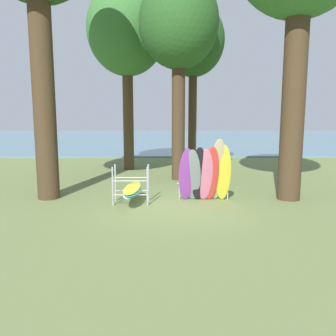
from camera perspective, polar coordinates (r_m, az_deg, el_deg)
name	(u,v)px	position (r m, az deg, el deg)	size (l,w,h in m)	color
ground_plane	(170,207)	(11.04, 0.30, -6.35)	(80.00, 80.00, 0.00)	olive
lake_water	(166,138)	(41.16, -0.29, 4.88)	(80.00, 36.00, 0.10)	slate
tree_mid_behind	(193,42)	(18.05, 4.16, 19.84)	(3.05, 3.05, 8.20)	#42301E
tree_far_left_back	(127,31)	(18.77, -6.77, 21.37)	(3.98, 3.98, 9.37)	#4C3823
tree_far_right_back	(179,26)	(15.72, 1.77, 22.22)	(3.36, 3.36, 8.62)	#42301E
leaning_board_pile	(205,174)	(11.46, 6.13, -0.98)	(1.80, 0.91, 2.14)	purple
board_storage_rack	(132,189)	(11.39, -5.86, -3.47)	(1.15, 2.13, 1.25)	#9EA0A5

